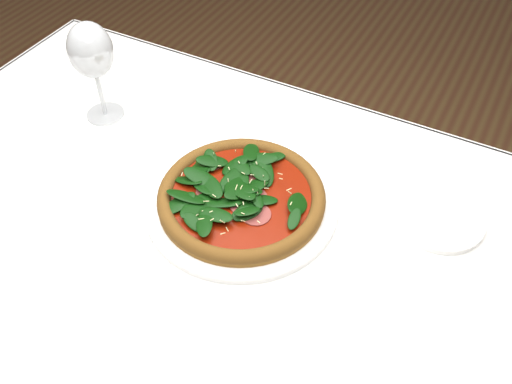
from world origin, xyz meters
The scene contains 5 objects.
dining_table centered at (0.00, 0.00, 0.65)m, with size 1.21×0.81×0.75m.
plate centered at (0.06, 0.05, 0.76)m, with size 0.32×0.32×0.01m.
pizza centered at (0.06, 0.05, 0.78)m, with size 0.32×0.32×0.04m.
wine_glass centered at (-0.30, 0.14, 0.89)m, with size 0.08×0.08×0.20m.
saucer_far centered at (0.36, 0.18, 0.76)m, with size 0.14×0.14×0.01m.
Camera 1 is at (0.39, -0.51, 1.45)m, focal length 40.00 mm.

